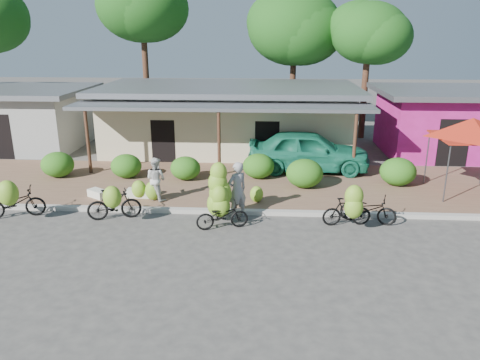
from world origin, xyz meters
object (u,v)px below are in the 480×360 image
at_px(bike_center, 220,201).
at_px(sack_near, 139,193).
at_px(tree_near_right, 365,31).
at_px(tree_center_right, 291,26).
at_px(vendor, 237,190).
at_px(bike_far_right, 368,209).
at_px(teal_van, 308,151).
at_px(bystander, 156,179).
at_px(tree_far_center, 139,3).
at_px(red_canopy, 472,128).
at_px(bike_right, 349,208).
at_px(bike_left, 114,203).
at_px(sack_far, 98,193).
at_px(bike_far_left, 13,201).

relative_size(bike_center, sack_near, 2.39).
xyz_separation_m(tree_near_right, bike_center, (-6.76, -13.59, -5.17)).
xyz_separation_m(tree_center_right, vendor, (-2.26, -14.91, -5.33)).
relative_size(bike_far_right, teal_van, 0.36).
bearing_deg(bystander, tree_far_center, -45.34).
bearing_deg(teal_van, bystander, 126.19).
xyz_separation_m(sack_near, teal_van, (6.50, 3.83, 0.74)).
height_order(red_canopy, bike_far_right, red_canopy).
xyz_separation_m(tree_far_center, vendor, (6.74, -14.41, -6.56)).
height_order(bike_far_right, teal_van, teal_van).
height_order(bike_right, sack_near, bike_right).
relative_size(bike_left, bike_center, 0.90).
xyz_separation_m(red_canopy, bike_center, (-8.92, -3.39, -1.80)).
bearing_deg(bike_center, bike_right, -106.45).
distance_m(bike_left, sack_near, 2.04).
xyz_separation_m(tree_near_right, vendor, (-6.26, -12.91, -5.02)).
bearing_deg(tree_near_right, sack_far, -134.90).
distance_m(tree_far_center, bystander, 15.23).
relative_size(tree_far_center, bike_left, 5.23).
distance_m(tree_near_right, bike_far_right, 14.36).
bearing_deg(vendor, red_canopy, 160.84).
bearing_deg(bystander, sack_near, 9.63).
xyz_separation_m(bike_far_right, vendor, (-4.27, 0.20, 0.49)).
bearing_deg(red_canopy, tree_center_right, 116.78).
bearing_deg(bike_left, tree_far_center, -5.67).
relative_size(vendor, bystander, 1.22).
bearing_deg(tree_far_center, teal_van, -43.84).
height_order(bike_left, bystander, bystander).
distance_m(tree_center_right, bike_left, 17.60).
bearing_deg(bike_center, tree_center_right, -26.06).
height_order(tree_center_right, bike_left, tree_center_right).
distance_m(sack_far, teal_van, 8.96).
distance_m(tree_far_center, sack_far, 15.02).
xyz_separation_m(tree_near_right, sack_far, (-11.52, -11.56, -5.72)).
bearing_deg(tree_near_right, tree_far_center, 173.42).
bearing_deg(red_canopy, bike_center, -159.18).
bearing_deg(tree_far_center, bike_center, -67.54).
relative_size(red_canopy, sack_far, 4.67).
bearing_deg(red_canopy, bike_far_right, -144.87).
bearing_deg(teal_van, bike_right, -171.39).
bearing_deg(bike_center, bike_left, 71.44).
xyz_separation_m(tree_far_center, sack_far, (1.48, -13.06, -7.27)).
bearing_deg(sack_near, tree_center_right, 65.90).
bearing_deg(teal_van, sack_near, 121.28).
xyz_separation_m(bike_left, vendor, (4.02, 0.52, 0.35)).
relative_size(red_canopy, bike_far_left, 1.70).
bearing_deg(tree_center_right, sack_far, -119.01).
relative_size(bike_far_left, bike_right, 1.27).
bearing_deg(bike_left, bike_far_left, 74.70).
bearing_deg(bike_left, vendor, -98.58).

